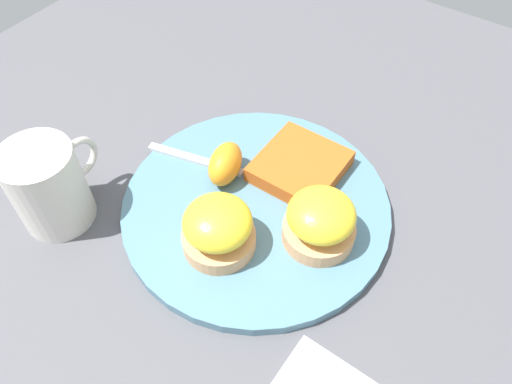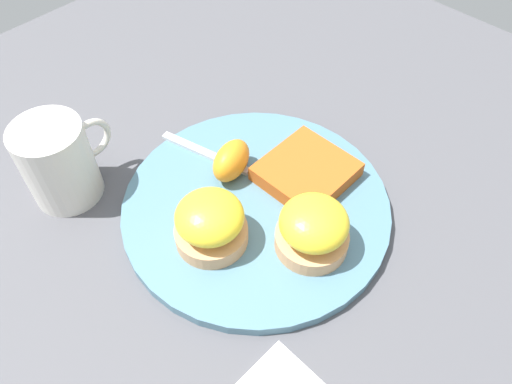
# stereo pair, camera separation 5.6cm
# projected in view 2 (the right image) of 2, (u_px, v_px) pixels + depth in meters

# --- Properties ---
(ground_plane) EXTENTS (1.10, 1.10, 0.00)m
(ground_plane) POSITION_uv_depth(u_px,v_px,m) (256.00, 210.00, 0.58)
(ground_plane) COLOR #4C4C51
(plate) EXTENTS (0.31, 0.31, 0.01)m
(plate) POSITION_uv_depth(u_px,v_px,m) (256.00, 207.00, 0.58)
(plate) COLOR slate
(plate) RESTS_ON ground_plane
(sandwich_benedict_left) EXTENTS (0.08, 0.08, 0.06)m
(sandwich_benedict_left) POSITION_uv_depth(u_px,v_px,m) (212.00, 224.00, 0.52)
(sandwich_benedict_left) COLOR tan
(sandwich_benedict_left) RESTS_ON plate
(sandwich_benedict_right) EXTENTS (0.08, 0.08, 0.06)m
(sandwich_benedict_right) POSITION_uv_depth(u_px,v_px,m) (315.00, 227.00, 0.52)
(sandwich_benedict_right) COLOR tan
(sandwich_benedict_right) RESTS_ON plate
(hashbrown_patty) EXTENTS (0.10, 0.10, 0.02)m
(hashbrown_patty) POSITION_uv_depth(u_px,v_px,m) (306.00, 172.00, 0.59)
(hashbrown_patty) COLOR #B7521B
(hashbrown_patty) RESTS_ON plate
(orange_wedge) EXTENTS (0.07, 0.05, 0.04)m
(orange_wedge) POSITION_uv_depth(u_px,v_px,m) (231.00, 161.00, 0.59)
(orange_wedge) COLOR orange
(orange_wedge) RESTS_ON plate
(fork) EXTENTS (0.07, 0.24, 0.00)m
(fork) POSITION_uv_depth(u_px,v_px,m) (256.00, 175.00, 0.60)
(fork) COLOR silver
(fork) RESTS_ON plate
(cup) EXTENTS (0.11, 0.08, 0.10)m
(cup) POSITION_uv_depth(u_px,v_px,m) (59.00, 162.00, 0.56)
(cup) COLOR silver
(cup) RESTS_ON ground_plane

